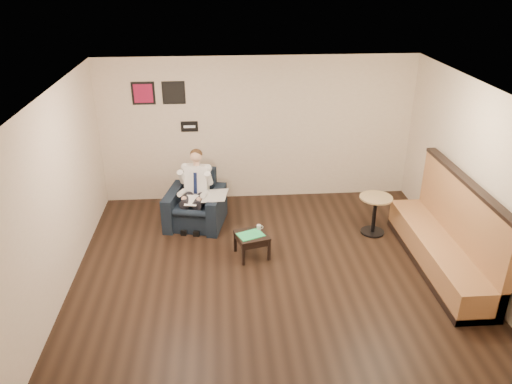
{
  "coord_description": "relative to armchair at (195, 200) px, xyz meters",
  "views": [
    {
      "loc": [
        -0.73,
        -6.14,
        4.38
      ],
      "look_at": [
        -0.17,
        1.2,
        0.93
      ],
      "focal_mm": 35.0,
      "sensor_mm": 36.0,
      "label": 1
    }
  ],
  "objects": [
    {
      "name": "seated_man",
      "position": [
        -0.03,
        -0.12,
        0.17
      ],
      "size": [
        0.79,
        1.03,
        1.29
      ],
      "primitive_type": null,
      "rotation": [
        0.0,
        0.0,
        -0.21
      ],
      "color": "white",
      "rests_on": "armchair"
    },
    {
      "name": "banquette",
      "position": [
        3.8,
        -1.69,
        0.25
      ],
      "size": [
        0.67,
        2.8,
        1.43
      ],
      "primitive_type": "cube",
      "color": "#A46B3F",
      "rests_on": "ground"
    },
    {
      "name": "wall_left",
      "position": [
        -1.79,
        -1.9,
        0.93
      ],
      "size": [
        0.02,
        6.0,
        2.8
      ],
      "primitive_type": "cube",
      "color": "#F0DDC4",
      "rests_on": "ground"
    },
    {
      "name": "coffee_mug",
      "position": [
        1.06,
        -1.01,
        -0.03
      ],
      "size": [
        0.09,
        0.09,
        0.08
      ],
      "primitive_type": "cylinder",
      "rotation": [
        0.0,
        0.0,
        0.27
      ],
      "color": "white",
      "rests_on": "side_table"
    },
    {
      "name": "cafe_table",
      "position": [
        3.11,
        -0.56,
        -0.12
      ],
      "size": [
        0.61,
        0.61,
        0.7
      ],
      "primitive_type": "cylinder",
      "rotation": [
        0.0,
        0.0,
        -0.1
      ],
      "color": "#9F8056",
      "rests_on": "ground"
    },
    {
      "name": "ceiling",
      "position": [
        1.21,
        -1.9,
        2.33
      ],
      "size": [
        6.0,
        6.0,
        0.02
      ],
      "primitive_type": "cube",
      "color": "white",
      "rests_on": "wall_back"
    },
    {
      "name": "newspaper",
      "position": [
        0.36,
        -0.18,
        0.17
      ],
      "size": [
        0.49,
        0.57,
        0.01
      ],
      "primitive_type": "cube",
      "rotation": [
        0.0,
        0.0,
        -0.16
      ],
      "color": "silver",
      "rests_on": "armchair"
    },
    {
      "name": "wall_front",
      "position": [
        1.21,
        -4.9,
        0.93
      ],
      "size": [
        6.0,
        0.02,
        2.8
      ],
      "primitive_type": "cube",
      "color": "#F0DDC4",
      "rests_on": "ground"
    },
    {
      "name": "seating_sign",
      "position": [
        -0.09,
        1.08,
        1.03
      ],
      "size": [
        0.32,
        0.02,
        0.2
      ],
      "primitive_type": "cube",
      "color": "black",
      "rests_on": "wall_back"
    },
    {
      "name": "wall_back",
      "position": [
        1.21,
        1.1,
        0.93
      ],
      "size": [
        6.0,
        0.02,
        2.8
      ],
      "primitive_type": "cube",
      "color": "#F0DDC4",
      "rests_on": "ground"
    },
    {
      "name": "side_table",
      "position": [
        0.94,
        -1.15,
        -0.27
      ],
      "size": [
        0.59,
        0.59,
        0.39
      ],
      "primitive_type": "cube",
      "rotation": [
        0.0,
        0.0,
        0.27
      ],
      "color": "black",
      "rests_on": "ground"
    },
    {
      "name": "ground",
      "position": [
        1.21,
        -1.9,
        -0.47
      ],
      "size": [
        6.0,
        6.0,
        0.0
      ],
      "primitive_type": "plane",
      "color": "black",
      "rests_on": "ground"
    },
    {
      "name": "wall_right",
      "position": [
        4.21,
        -1.9,
        0.93
      ],
      "size": [
        0.02,
        6.0,
        2.8
      ],
      "primitive_type": "cube",
      "color": "#F0DDC4",
      "rests_on": "ground"
    },
    {
      "name": "art_print_left",
      "position": [
        -0.89,
        1.08,
        1.68
      ],
      "size": [
        0.42,
        0.03,
        0.42
      ],
      "primitive_type": "cube",
      "color": "maroon",
      "rests_on": "wall_back"
    },
    {
      "name": "smartphone",
      "position": [
        0.94,
        -1.0,
        -0.07
      ],
      "size": [
        0.13,
        0.07,
        0.01
      ],
      "primitive_type": "cube",
      "rotation": [
        0.0,
        0.0,
        0.09
      ],
      "color": "black",
      "rests_on": "side_table"
    },
    {
      "name": "lap_papers",
      "position": [
        -0.05,
        -0.22,
        0.11
      ],
      "size": [
        0.26,
        0.33,
        0.01
      ],
      "primitive_type": "cube",
      "rotation": [
        0.0,
        0.0,
        -0.14
      ],
      "color": "white",
      "rests_on": "seated_man"
    },
    {
      "name": "art_print_right",
      "position": [
        -0.34,
        1.08,
        1.68
      ],
      "size": [
        0.42,
        0.03,
        0.42
      ],
      "primitive_type": "cube",
      "color": "black",
      "rests_on": "wall_back"
    },
    {
      "name": "armchair",
      "position": [
        0.0,
        0.0,
        0.0
      ],
      "size": [
        1.15,
        1.15,
        0.94
      ],
      "primitive_type": "cube",
      "rotation": [
        0.0,
        0.0,
        -0.21
      ],
      "color": "black",
      "rests_on": "ground"
    },
    {
      "name": "green_folder",
      "position": [
        0.92,
        -1.17,
        -0.07
      ],
      "size": [
        0.47,
        0.41,
        0.01
      ],
      "primitive_type": "cube",
      "rotation": [
        0.0,
        0.0,
        0.41
      ],
      "color": "#2BDA73",
      "rests_on": "side_table"
    }
  ]
}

